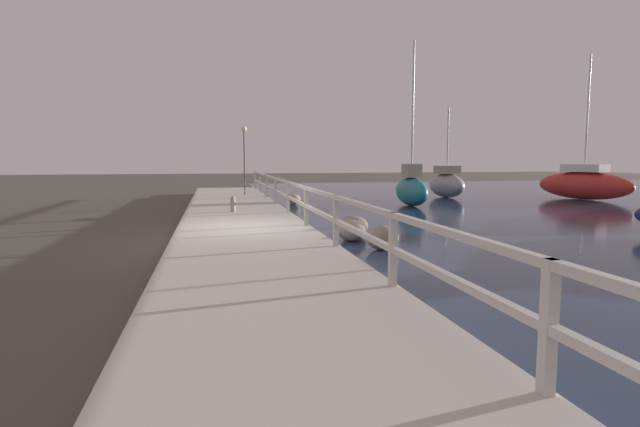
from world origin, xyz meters
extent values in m
plane|color=#4C473D|center=(0.00, 0.00, 0.00)|extent=(120.00, 120.00, 0.00)
cube|color=beige|center=(0.00, 0.00, 0.18)|extent=(3.41, 36.00, 0.36)
cube|color=beige|center=(1.61, -9.72, 0.87)|extent=(0.10, 0.10, 1.02)
cube|color=beige|center=(1.61, -6.48, 0.87)|extent=(0.10, 0.10, 1.02)
cube|color=beige|center=(1.61, -3.24, 0.87)|extent=(0.10, 0.10, 1.02)
cube|color=beige|center=(1.61, 0.00, 0.87)|extent=(0.10, 0.10, 1.02)
cube|color=beige|center=(1.61, 3.24, 0.87)|extent=(0.10, 0.10, 1.02)
cube|color=beige|center=(1.61, 6.48, 0.87)|extent=(0.10, 0.10, 1.02)
cube|color=beige|center=(1.61, 9.72, 0.87)|extent=(0.10, 0.10, 1.02)
cube|color=beige|center=(1.61, 12.96, 0.87)|extent=(0.10, 0.10, 1.02)
cube|color=beige|center=(1.61, 16.20, 0.87)|extent=(0.10, 0.10, 1.02)
cube|color=beige|center=(1.61, 0.00, 1.34)|extent=(0.09, 32.50, 0.08)
cube|color=beige|center=(1.61, 0.00, 0.87)|extent=(0.09, 32.50, 0.08)
ellipsoid|color=slate|center=(2.95, 0.07, 0.28)|extent=(0.74, 0.67, 0.56)
ellipsoid|color=slate|center=(3.03, -2.00, 0.29)|extent=(0.76, 0.69, 0.57)
ellipsoid|color=gray|center=(2.67, -0.69, 0.27)|extent=(0.72, 0.65, 0.54)
ellipsoid|color=gray|center=(2.79, 9.66, 0.25)|extent=(0.68, 0.61, 0.51)
ellipsoid|color=#666056|center=(3.35, 1.87, 0.18)|extent=(0.48, 0.43, 0.36)
cylinder|color=gray|center=(-0.15, 3.78, 0.57)|extent=(0.16, 0.16, 0.42)
sphere|color=gray|center=(-0.15, 3.78, 0.81)|extent=(0.15, 0.15, 0.15)
cylinder|color=#514C47|center=(0.74, 11.80, 1.88)|extent=(0.07, 0.07, 3.04)
sphere|color=beige|center=(0.74, 11.80, 3.53)|extent=(0.28, 0.28, 0.28)
ellipsoid|color=gray|center=(11.65, 12.24, 0.65)|extent=(1.42, 3.23, 1.29)
cube|color=#9E937F|center=(11.65, 12.24, 1.51)|extent=(0.99, 1.34, 0.43)
cylinder|color=silver|center=(11.65, 12.24, 3.06)|extent=(0.09, 0.09, 3.52)
ellipsoid|color=red|center=(18.00, 9.54, 0.72)|extent=(2.86, 5.33, 1.42)
cube|color=silver|center=(18.00, 9.54, 1.63)|extent=(1.56, 2.32, 0.39)
cylinder|color=silver|center=(18.00, 9.54, 4.38)|extent=(0.09, 0.09, 5.90)
ellipsoid|color=#1E707A|center=(7.88, 8.06, 0.64)|extent=(1.15, 3.39, 1.27)
cube|color=#9E937F|center=(7.88, 8.06, 1.57)|extent=(0.72, 0.90, 0.60)
cylinder|color=silver|center=(7.88, 8.06, 4.24)|extent=(0.09, 0.09, 5.93)
camera|label=1|loc=(-0.77, -12.83, 2.10)|focal=28.00mm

